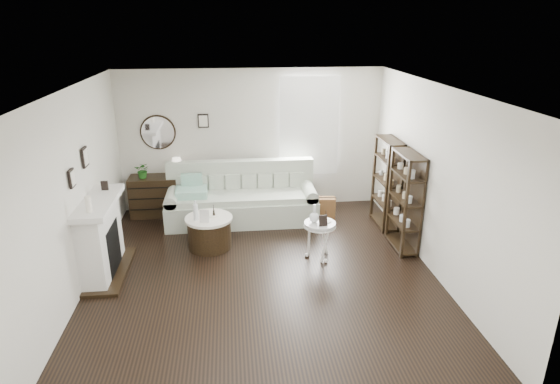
{
  "coord_description": "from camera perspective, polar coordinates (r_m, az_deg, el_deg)",
  "views": [
    {
      "loc": [
        -0.41,
        -6.04,
        3.53
      ],
      "look_at": [
        0.34,
        0.8,
        0.99
      ],
      "focal_mm": 30.0,
      "sensor_mm": 36.0,
      "label": 1
    }
  ],
  "objects": [
    {
      "name": "card_frame_drum",
      "position": [
        7.43,
        -9.2,
        -2.95
      ],
      "size": [
        0.16,
        0.09,
        0.2
      ],
      "primitive_type": "cube",
      "rotation": [
        -0.21,
        0.0,
        -0.2
      ],
      "color": "silver",
      "rests_on": "drum_table"
    },
    {
      "name": "room",
      "position": [
        9.02,
        1.21,
        7.91
      ],
      "size": [
        5.5,
        5.5,
        5.5
      ],
      "color": "black",
      "rests_on": "ground"
    },
    {
      "name": "eiffel_drum",
      "position": [
        7.65,
        -8.08,
        -2.31
      ],
      "size": [
        0.12,
        0.12,
        0.17
      ],
      "primitive_type": null,
      "rotation": [
        0.0,
        0.0,
        -0.2
      ],
      "color": "black",
      "rests_on": "drum_table"
    },
    {
      "name": "flask_ped",
      "position": [
        7.17,
        4.22,
        -2.63
      ],
      "size": [
        0.16,
        0.16,
        0.29
      ],
      "primitive_type": null,
      "color": "silver",
      "rests_on": "pedestal_table"
    },
    {
      "name": "card_frame_ped",
      "position": [
        7.07,
        5.28,
        -3.51
      ],
      "size": [
        0.13,
        0.06,
        0.17
      ],
      "primitive_type": "cube",
      "rotation": [
        -0.21,
        0.0,
        0.12
      ],
      "color": "black",
      "rests_on": "pedestal_table"
    },
    {
      "name": "drum_table",
      "position": [
        7.74,
        -8.6,
        -4.85
      ],
      "size": [
        0.77,
        0.77,
        0.53
      ],
      "rotation": [
        0.0,
        0.0,
        0.29
      ],
      "color": "black",
      "rests_on": "ground"
    },
    {
      "name": "shelf_unit_far",
      "position": [
        8.52,
        12.9,
        1.08
      ],
      "size": [
        0.3,
        0.8,
        1.6
      ],
      "color": "black",
      "rests_on": "ground"
    },
    {
      "name": "quilt",
      "position": [
        8.53,
        -10.73,
        -0.04
      ],
      "size": [
        0.56,
        0.46,
        0.14
      ],
      "primitive_type": "cube",
      "rotation": [
        0.0,
        0.0,
        0.02
      ],
      "color": "#227E5F",
      "rests_on": "sofa"
    },
    {
      "name": "sofa",
      "position": [
        8.72,
        -4.69,
        -1.14
      ],
      "size": [
        2.74,
        0.95,
        1.06
      ],
      "color": "#ABB4A0",
      "rests_on": "ground"
    },
    {
      "name": "potted_plant",
      "position": [
        9.01,
        -16.38,
        2.56
      ],
      "size": [
        0.3,
        0.27,
        0.3
      ],
      "primitive_type": "imported",
      "rotation": [
        0.0,
        0.0,
        -0.12
      ],
      "color": "#205B1A",
      "rests_on": "dresser"
    },
    {
      "name": "pedestal_table",
      "position": [
        7.24,
        4.88,
        -4.09
      ],
      "size": [
        0.5,
        0.5,
        0.6
      ],
      "rotation": [
        0.0,
        0.0,
        0.37
      ],
      "color": "silver",
      "rests_on": "ground"
    },
    {
      "name": "table_lamp",
      "position": [
        8.95,
        -12.44,
        2.99
      ],
      "size": [
        0.29,
        0.29,
        0.35
      ],
      "primitive_type": null,
      "rotation": [
        0.0,
        0.0,
        -0.35
      ],
      "color": "beige",
      "rests_on": "dresser"
    },
    {
      "name": "eiffel_ped",
      "position": [
        7.24,
        5.62,
        -2.99
      ],
      "size": [
        0.11,
        0.11,
        0.16
      ],
      "primitive_type": null,
      "rotation": [
        0.0,
        0.0,
        0.21
      ],
      "color": "black",
      "rests_on": "pedestal_table"
    },
    {
      "name": "fireplace",
      "position": [
        7.26,
        -20.93,
        -5.46
      ],
      "size": [
        0.5,
        1.4,
        1.84
      ],
      "color": "white",
      "rests_on": "ground"
    },
    {
      "name": "dresser",
      "position": [
        9.17,
        -14.25,
        -0.44
      ],
      "size": [
        1.14,
        0.49,
        0.76
      ],
      "color": "black",
      "rests_on": "ground"
    },
    {
      "name": "shelf_unit_near",
      "position": [
        7.73,
        14.99,
        -1.12
      ],
      "size": [
        0.3,
        0.8,
        1.6
      ],
      "color": "black",
      "rests_on": "ground"
    },
    {
      "name": "bottle_drum",
      "position": [
        7.51,
        -10.25,
        -2.22
      ],
      "size": [
        0.08,
        0.08,
        0.33
      ],
      "primitive_type": "cylinder",
      "color": "silver",
      "rests_on": "drum_table"
    },
    {
      "name": "suitcase",
      "position": [
        8.83,
        4.75,
        -1.92
      ],
      "size": [
        0.63,
        0.27,
        0.4
      ],
      "primitive_type": "cube",
      "rotation": [
        0.0,
        0.0,
        -0.12
      ],
      "color": "brown",
      "rests_on": "ground"
    }
  ]
}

